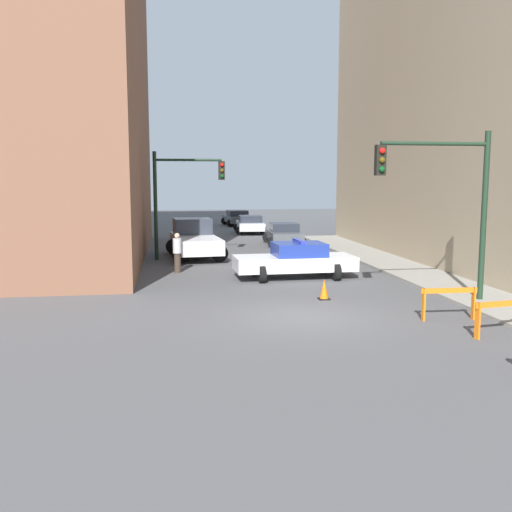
# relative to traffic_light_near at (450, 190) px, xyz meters

# --- Properties ---
(ground_plane) EXTENTS (120.00, 120.00, 0.00)m
(ground_plane) POSITION_rel_traffic_light_near_xyz_m (-4.73, -0.96, -3.53)
(ground_plane) COLOR #4C4C4F
(sidewalk_right) EXTENTS (2.40, 44.00, 0.12)m
(sidewalk_right) POSITION_rel_traffic_light_near_xyz_m (1.47, -0.96, -3.47)
(sidewalk_right) COLOR gray
(sidewalk_right) RESTS_ON ground_plane
(traffic_light_near) EXTENTS (3.64, 0.35, 5.20)m
(traffic_light_near) POSITION_rel_traffic_light_near_xyz_m (0.00, 0.00, 0.00)
(traffic_light_near) COLOR black
(traffic_light_near) RESTS_ON sidewalk_right
(traffic_light_far) EXTENTS (3.44, 0.35, 5.20)m
(traffic_light_far) POSITION_rel_traffic_light_near_xyz_m (-8.03, 11.47, -0.13)
(traffic_light_far) COLOR black
(traffic_light_far) RESTS_ON ground_plane
(police_car) EXTENTS (4.76, 2.46, 1.52)m
(police_car) POSITION_rel_traffic_light_near_xyz_m (-3.59, 5.36, -2.81)
(police_car) COLOR white
(police_car) RESTS_ON ground_plane
(white_truck) EXTENTS (2.97, 5.56, 1.90)m
(white_truck) POSITION_rel_traffic_light_near_xyz_m (-7.26, 12.17, -2.62)
(white_truck) COLOR silver
(white_truck) RESTS_ON ground_plane
(parked_car_near) EXTENTS (2.43, 4.39, 1.31)m
(parked_car_near) POSITION_rel_traffic_light_near_xyz_m (-1.73, 17.00, -2.86)
(parked_car_near) COLOR #474C51
(parked_car_near) RESTS_ON ground_plane
(parked_car_mid) EXTENTS (2.43, 4.39, 1.31)m
(parked_car_mid) POSITION_rel_traffic_light_near_xyz_m (-2.71, 24.63, -2.86)
(parked_car_mid) COLOR silver
(parked_car_mid) RESTS_ON ground_plane
(parked_car_far) EXTENTS (2.52, 4.44, 1.31)m
(parked_car_far) POSITION_rel_traffic_light_near_xyz_m (-2.82, 31.99, -2.86)
(parked_car_far) COLOR #474C51
(parked_car_far) RESTS_ON ground_plane
(pedestrian_crossing) EXTENTS (0.46, 0.46, 1.66)m
(pedestrian_crossing) POSITION_rel_traffic_light_near_xyz_m (-8.17, 7.40, -2.67)
(pedestrian_crossing) COLOR #382D23
(pedestrian_crossing) RESTS_ON ground_plane
(barrier_mid) EXTENTS (1.59, 0.38, 0.90)m
(barrier_mid) POSITION_rel_traffic_light_near_xyz_m (-0.40, -3.75, -2.91)
(barrier_mid) COLOR orange
(barrier_mid) RESTS_ON ground_plane
(barrier_back) EXTENTS (1.60, 0.21, 0.90)m
(barrier_back) POSITION_rel_traffic_light_near_xyz_m (-0.89, -1.96, -2.91)
(barrier_back) COLOR orange
(barrier_back) RESTS_ON ground_plane
(traffic_cone) EXTENTS (0.36, 0.36, 0.66)m
(traffic_cone) POSITION_rel_traffic_light_near_xyz_m (-3.54, 1.23, -3.21)
(traffic_cone) COLOR black
(traffic_cone) RESTS_ON ground_plane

